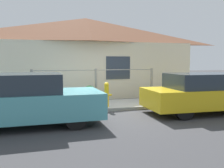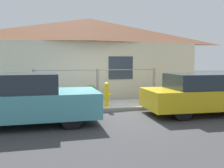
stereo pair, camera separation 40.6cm
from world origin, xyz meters
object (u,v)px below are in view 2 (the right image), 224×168
car_left (19,99)px  potted_plant_near_hydrant (91,93)px  fire_hydrant (107,94)px  car_right (209,94)px  potted_plant_corner (161,94)px  potted_plant_by_fence (24,98)px

car_left → potted_plant_near_hydrant: car_left is taller
fire_hydrant → car_left: bearing=-152.3°
car_right → potted_plant_corner: bearing=109.1°
car_right → fire_hydrant: bearing=157.2°
car_right → potted_plant_by_fence: car_right is taller
car_right → potted_plant_by_fence: (-5.83, 2.32, -0.27)m
car_right → fire_hydrant: size_ratio=5.06×
car_right → potted_plant_near_hydrant: size_ratio=6.47×
potted_plant_by_fence → potted_plant_corner: potted_plant_corner is taller
car_left → car_right: size_ratio=0.96×
potted_plant_near_hydrant → potted_plant_by_fence: bearing=179.8°
car_right → potted_plant_near_hydrant: (-3.44, 2.32, -0.16)m
potted_plant_near_hydrant → potted_plant_corner: bearing=-4.0°
potted_plant_by_fence → potted_plant_near_hydrant: bearing=-0.2°
car_right → potted_plant_near_hydrant: 4.15m
fire_hydrant → potted_plant_corner: size_ratio=1.60×
fire_hydrant → potted_plant_near_hydrant: bearing=114.4°
car_left → potted_plant_corner: 5.52m
fire_hydrant → potted_plant_near_hydrant: 0.99m
fire_hydrant → potted_plant_by_fence: (-2.79, 0.91, -0.17)m
car_left → potted_plant_corner: car_left is taller
potted_plant_near_hydrant → car_left: bearing=-134.7°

